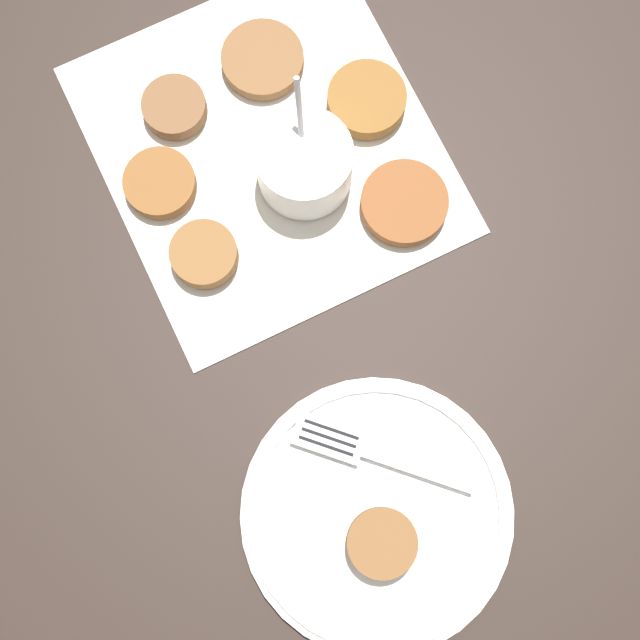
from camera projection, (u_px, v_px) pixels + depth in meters
ground_plane at (266, 183)px, 0.81m from camera, size 4.00×4.00×0.00m
napkin at (268, 149)px, 0.81m from camera, size 0.32×0.30×0.00m
sauce_bowl at (304, 165)px, 0.78m from camera, size 0.09×0.08×0.12m
fritter_0 at (204, 254)px, 0.78m from camera, size 0.06×0.06×0.02m
fritter_1 at (404, 203)px, 0.79m from camera, size 0.08×0.08×0.01m
fritter_2 at (263, 60)px, 0.82m from camera, size 0.08×0.08×0.01m
fritter_3 at (160, 183)px, 0.79m from camera, size 0.06×0.06×0.01m
fritter_4 at (367, 100)px, 0.81m from camera, size 0.07×0.07×0.02m
fritter_5 at (174, 107)px, 0.81m from camera, size 0.06×0.06×0.02m
serving_plate at (377, 514)px, 0.74m from camera, size 0.23×0.23×0.02m
fritter_on_plate at (382, 543)px, 0.72m from camera, size 0.06×0.06×0.02m
fork at (364, 450)px, 0.74m from camera, size 0.12×0.13×0.00m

